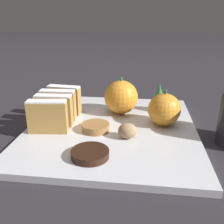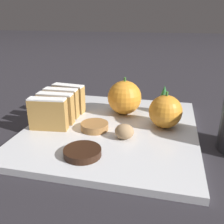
% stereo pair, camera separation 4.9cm
% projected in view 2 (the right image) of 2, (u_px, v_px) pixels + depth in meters
% --- Properties ---
extents(ground_plane, '(6.00, 6.00, 0.00)m').
position_uv_depth(ground_plane, '(112.00, 131.00, 0.51)').
color(ground_plane, '#28262B').
extents(serving_platter, '(0.33, 0.36, 0.01)m').
position_uv_depth(serving_platter, '(112.00, 129.00, 0.50)').
color(serving_platter, silver).
rests_on(serving_platter, ground_plane).
extents(stollen_slice_front, '(0.07, 0.03, 0.06)m').
position_uv_depth(stollen_slice_front, '(48.00, 114.00, 0.48)').
color(stollen_slice_front, '#B28442').
rests_on(stollen_slice_front, serving_platter).
extents(stollen_slice_second, '(0.07, 0.02, 0.06)m').
position_uv_depth(stollen_slice_second, '(56.00, 108.00, 0.51)').
color(stollen_slice_second, '#B28442').
rests_on(stollen_slice_second, serving_platter).
extents(stollen_slice_third, '(0.07, 0.02, 0.06)m').
position_uv_depth(stollen_slice_third, '(61.00, 103.00, 0.54)').
color(stollen_slice_third, '#B28442').
rests_on(stollen_slice_third, serving_platter).
extents(stollen_slice_fourth, '(0.07, 0.03, 0.06)m').
position_uv_depth(stollen_slice_fourth, '(69.00, 98.00, 0.57)').
color(stollen_slice_fourth, '#B28442').
rests_on(stollen_slice_fourth, serving_platter).
extents(orange_near, '(0.07, 0.07, 0.08)m').
position_uv_depth(orange_near, '(124.00, 98.00, 0.55)').
color(orange_near, orange).
rests_on(orange_near, serving_platter).
extents(orange_far, '(0.07, 0.07, 0.07)m').
position_uv_depth(orange_far, '(165.00, 112.00, 0.49)').
color(orange_far, orange).
rests_on(orange_far, serving_platter).
extents(walnut, '(0.03, 0.03, 0.03)m').
position_uv_depth(walnut, '(124.00, 132.00, 0.45)').
color(walnut, tan).
rests_on(walnut, serving_platter).
extents(chocolate_cookie, '(0.06, 0.06, 0.01)m').
position_uv_depth(chocolate_cookie, '(82.00, 152.00, 0.39)').
color(chocolate_cookie, black).
rests_on(chocolate_cookie, serving_platter).
extents(gingerbread_cookie, '(0.05, 0.05, 0.01)m').
position_uv_depth(gingerbread_cookie, '(95.00, 126.00, 0.48)').
color(gingerbread_cookie, '#A3703D').
rests_on(gingerbread_cookie, serving_platter).
extents(evergreen_sprig, '(0.04, 0.04, 0.06)m').
position_uv_depth(evergreen_sprig, '(164.00, 99.00, 0.56)').
color(evergreen_sprig, '#2D7538').
rests_on(evergreen_sprig, serving_platter).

